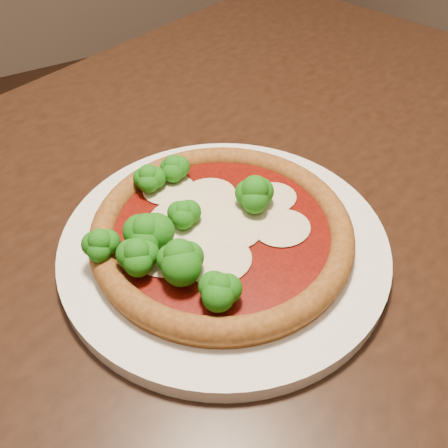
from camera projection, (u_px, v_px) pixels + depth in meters
dining_table at (215, 267)px, 0.64m from camera, size 1.55×1.26×0.75m
plate at (224, 245)px, 0.53m from camera, size 0.35×0.35×0.02m
pizza at (214, 229)px, 0.51m from camera, size 0.28×0.27×0.06m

